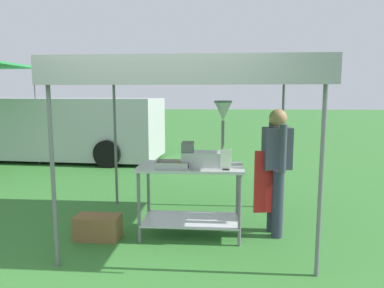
{
  "coord_description": "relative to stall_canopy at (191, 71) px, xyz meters",
  "views": [
    {
      "loc": [
        0.66,
        -3.24,
        1.78
      ],
      "look_at": [
        0.3,
        1.28,
        1.15
      ],
      "focal_mm": 33.12,
      "sensor_mm": 36.0,
      "label": 1
    }
  ],
  "objects": [
    {
      "name": "donut_cart",
      "position": [
        -0.0,
        -0.1,
        -1.43
      ],
      "size": [
        1.3,
        0.67,
        0.91
      ],
      "color": "#B7B7BC",
      "rests_on": "ground"
    },
    {
      "name": "van_silver",
      "position": [
        -4.08,
        5.04,
        -1.2
      ],
      "size": [
        5.61,
        2.32,
        1.69
      ],
      "color": "#BCBCC1",
      "rests_on": "ground"
    },
    {
      "name": "vendor",
      "position": [
        1.07,
        0.02,
        -1.17
      ],
      "size": [
        0.46,
        0.54,
        1.61
      ],
      "color": "#2D3347",
      "rests_on": "ground"
    },
    {
      "name": "ground_plane",
      "position": [
        -0.3,
        4.82,
        -2.08
      ],
      "size": [
        70.0,
        70.0,
        0.0
      ],
      "primitive_type": "plane",
      "color": "#33702D"
    },
    {
      "name": "donut_tray",
      "position": [
        -0.21,
        -0.2,
        -1.15
      ],
      "size": [
        0.42,
        0.31,
        0.07
      ],
      "color": "#B7B7BC",
      "rests_on": "donut_cart"
    },
    {
      "name": "stall_canopy",
      "position": [
        0.0,
        0.0,
        0.0
      ],
      "size": [
        2.86,
        2.37,
        2.16
      ],
      "color": "slate",
      "rests_on": "ground"
    },
    {
      "name": "menu_sign",
      "position": [
        0.43,
        -0.33,
        -1.07
      ],
      "size": [
        0.13,
        0.05,
        0.25
      ],
      "color": "black",
      "rests_on": "donut_cart"
    },
    {
      "name": "supply_crate",
      "position": [
        -1.14,
        -0.31,
        -1.93
      ],
      "size": [
        0.56,
        0.3,
        0.3
      ],
      "color": "brown",
      "rests_on": "ground"
    },
    {
      "name": "donut_fryer",
      "position": [
        0.21,
        -0.12,
        -0.92
      ],
      "size": [
        0.61,
        0.28,
        0.81
      ],
      "color": "#B7B7BC",
      "rests_on": "donut_cart"
    }
  ]
}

